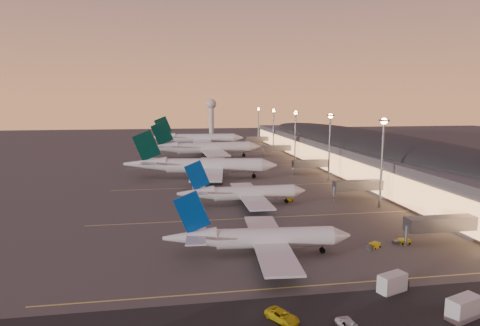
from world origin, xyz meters
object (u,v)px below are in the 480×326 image
Objects in this scene: airliner_narrow_north at (243,193)px; catering_truck_a at (393,283)px; radar_tower at (211,111)px; service_van_b at (282,316)px; airliner_wide_mid at (204,148)px; baggage_tug_c at (288,199)px; baggage_tug_a at (402,242)px; airliner_narrow_south at (259,238)px; airliner_wide_far at (197,138)px; airliner_wide_near at (201,166)px; catering_truck_b at (465,308)px; baggage_tug_b at (373,246)px.

airliner_narrow_north is 59.75m from catering_truck_a.
radar_tower is 6.20× the size of service_van_b.
baggage_tug_c is at bearing -82.66° from airliner_wide_mid.
service_van_b is (-33.72, -25.84, 0.24)m from baggage_tug_a.
airliner_narrow_south is 6.61× the size of catering_truck_a.
catering_truck_a is (20.60, -218.20, -3.91)m from airliner_wide_far.
airliner_wide_near is at bearing -98.60° from airliner_wide_mid.
radar_tower is 9.60× the size of baggage_tug_c.
baggage_tug_a is 30.26m from catering_truck_b.
airliner_wide_far reaches higher than airliner_narrow_south.
airliner_narrow_south is at bearing -77.95° from airliner_wide_near.
catering_truck_b reaches higher than baggage_tug_c.
baggage_tug_c is (1.76, -248.40, -21.41)m from radar_tower.
catering_truck_b is (26.28, -227.38, -3.81)m from airliner_wide_far.
radar_tower is (17.18, 148.48, 16.59)m from airliner_wide_mid.
airliner_wide_far is at bearing 57.07° from service_van_b.
service_van_b is (-1.63, -24.44, -2.77)m from airliner_narrow_south.
airliner_wide_far is at bearing -101.42° from radar_tower.
baggage_tug_b is at bearing -83.20° from airliner_wide_mid.
airliner_narrow_north is 160.54m from airliner_wide_far.
airliner_wide_near is at bearing 120.68° from baggage_tug_c.
catering_truck_a is at bearing -16.92° from service_van_b.
radar_tower is 290.13m from baggage_tug_a.
service_van_b reaches higher than baggage_tug_c.
baggage_tug_c is (14.64, 2.77, -3.12)m from airliner_narrow_north.
baggage_tug_a is (32.09, 1.40, -3.00)m from airliner_narrow_south.
baggage_tug_c is (-6.58, 42.05, -0.03)m from baggage_tug_b.
airliner_wide_far is at bearing 95.65° from airliner_wide_near.
airliner_wide_mid reaches higher than baggage_tug_b.
airliner_narrow_south is 11.19× the size of baggage_tug_c.
airliner_wide_mid is 12.23× the size of service_van_b.
airliner_wide_far reaches higher than service_van_b.
airliner_wide_near is (-9.66, 43.97, 1.47)m from airliner_narrow_north.
airliner_wide_mid is 166.33m from service_van_b.
airliner_wide_far is (-5.44, 160.44, 1.74)m from airliner_narrow_north.
catering_truck_b is (20.84, -66.93, -2.07)m from airliner_narrow_north.
airliner_wide_mid is 0.99× the size of airliner_wide_far.
catering_truck_b is 26.06m from service_van_b.
baggage_tug_a is at bearing -53.52° from airliner_narrow_north.
airliner_wide_near is 10.69× the size of catering_truck_a.
radar_tower is 8.50× the size of baggage_tug_b.
baggage_tug_a is 1.08× the size of baggage_tug_c.
baggage_tug_b is at bearing 51.69° from catering_truck_a.
catering_truck_b is (24.20, -27.80, -1.99)m from airliner_narrow_south.
airliner_narrow_north reaches higher than baggage_tug_a.
airliner_wide_near is at bearing 79.91° from baggage_tug_b.
catering_truck_a is 10.80m from catering_truck_b.
baggage_tug_b reaches higher than baggage_tug_c.
airliner_wide_mid is 1.97× the size of radar_tower.
airliner_wide_mid reaches higher than service_van_b.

